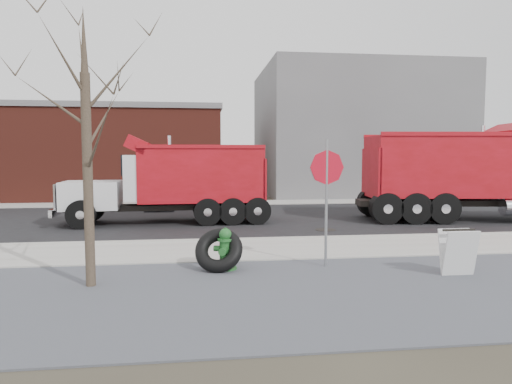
{
  "coord_description": "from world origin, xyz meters",
  "views": [
    {
      "loc": [
        -1.13,
        -11.39,
        2.5
      ],
      "look_at": [
        0.53,
        2.04,
        1.4
      ],
      "focal_mm": 32.0,
      "sensor_mm": 36.0,
      "label": 1
    }
  ],
  "objects": [
    {
      "name": "ground",
      "position": [
        0.0,
        0.0,
        0.0
      ],
      "size": [
        120.0,
        120.0,
        0.0
      ],
      "primitive_type": "plane",
      "color": "#383328",
      "rests_on": "ground"
    },
    {
      "name": "gravel_verge",
      "position": [
        0.0,
        -3.5,
        0.01
      ],
      "size": [
        60.0,
        5.0,
        0.03
      ],
      "primitive_type": "cube",
      "color": "slate",
      "rests_on": "ground"
    },
    {
      "name": "sidewalk",
      "position": [
        0.0,
        0.25,
        0.03
      ],
      "size": [
        60.0,
        2.5,
        0.06
      ],
      "primitive_type": "cube",
      "color": "#9E9B93",
      "rests_on": "ground"
    },
    {
      "name": "curb",
      "position": [
        0.0,
        1.55,
        0.06
      ],
      "size": [
        60.0,
        0.15,
        0.11
      ],
      "primitive_type": "cube",
      "color": "#9E9B93",
      "rests_on": "ground"
    },
    {
      "name": "road",
      "position": [
        0.0,
        6.3,
        0.01
      ],
      "size": [
        60.0,
        9.4,
        0.02
      ],
      "primitive_type": "cube",
      "color": "black",
      "rests_on": "ground"
    },
    {
      "name": "far_sidewalk",
      "position": [
        0.0,
        12.0,
        0.03
      ],
      "size": [
        60.0,
        2.0,
        0.06
      ],
      "primitive_type": "cube",
      "color": "#9E9B93",
      "rests_on": "ground"
    },
    {
      "name": "building_grey",
      "position": [
        9.0,
        18.0,
        4.0
      ],
      "size": [
        12.0,
        10.0,
        8.0
      ],
      "color": "slate",
      "rests_on": "ground"
    },
    {
      "name": "building_brick",
      "position": [
        -10.0,
        17.0,
        2.65
      ],
      "size": [
        20.2,
        8.2,
        5.3
      ],
      "color": "maroon",
      "rests_on": "ground"
    },
    {
      "name": "bare_tree",
      "position": [
        -3.2,
        -2.6,
        3.3
      ],
      "size": [
        3.2,
        3.2,
        5.2
      ],
      "color": "#382D23",
      "rests_on": "ground"
    },
    {
      "name": "fire_hydrant",
      "position": [
        -0.6,
        -1.65,
        0.43
      ],
      "size": [
        0.53,
        0.52,
        0.93
      ],
      "rotation": [
        0.0,
        0.0,
        -0.35
      ],
      "color": "#276727",
      "rests_on": "ground"
    },
    {
      "name": "truck_tire",
      "position": [
        -0.74,
        -1.7,
        0.46
      ],
      "size": [
        1.22,
        1.09,
        1.0
      ],
      "color": "black",
      "rests_on": "ground"
    },
    {
      "name": "stop_sign",
      "position": [
        1.63,
        -1.69,
        1.93
      ],
      "size": [
        0.77,
        0.08,
        2.84
      ],
      "rotation": [
        0.0,
        0.0,
        -0.32
      ],
      "color": "gray",
      "rests_on": "ground"
    },
    {
      "name": "sandwich_board",
      "position": [
        4.13,
        -2.73,
        0.51
      ],
      "size": [
        0.69,
        0.44,
        0.96
      ],
      "rotation": [
        0.0,
        0.0,
        -0.0
      ],
      "color": "silver",
      "rests_on": "ground"
    },
    {
      "name": "dump_truck_red_a",
      "position": [
        9.08,
        4.84,
        1.86
      ],
      "size": [
        9.19,
        3.45,
        3.66
      ],
      "rotation": [
        0.0,
        0.0,
        -0.12
      ],
      "color": "black",
      "rests_on": "ground"
    },
    {
      "name": "dump_truck_red_b",
      "position": [
        -1.97,
        5.47,
        1.6
      ],
      "size": [
        7.47,
        2.46,
        3.14
      ],
      "rotation": [
        0.0,
        0.0,
        3.19
      ],
      "color": "black",
      "rests_on": "ground"
    }
  ]
}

